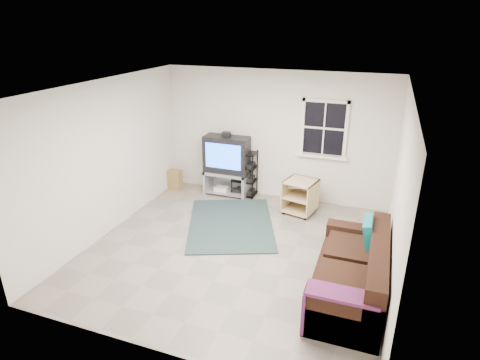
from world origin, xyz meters
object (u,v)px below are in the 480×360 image
at_px(tv_unit, 227,161).
at_px(sofa, 353,275).
at_px(side_table_left, 301,195).
at_px(av_rack, 245,176).
at_px(side_table_right, 295,193).

xyz_separation_m(tv_unit, sofa, (2.83, -2.60, -0.42)).
xyz_separation_m(side_table_left, sofa, (1.18, -2.29, -0.03)).
bearing_deg(av_rack, side_table_left, -16.05).
height_order(tv_unit, side_table_right, tv_unit).
bearing_deg(side_table_right, av_rack, 172.42).
bearing_deg(av_rack, tv_unit, -171.55).
relative_size(tv_unit, av_rack, 1.38).
xyz_separation_m(side_table_right, sofa, (1.33, -2.50, 0.04)).
relative_size(av_rack, side_table_left, 1.47).
xyz_separation_m(av_rack, sofa, (2.46, -2.65, -0.11)).
relative_size(tv_unit, side_table_left, 2.04).
bearing_deg(av_rack, sofa, -47.21).
relative_size(side_table_right, sofa, 0.28).
height_order(av_rack, side_table_left, av_rack).
xyz_separation_m(av_rack, side_table_right, (1.12, -0.15, -0.14)).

